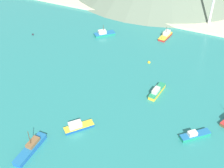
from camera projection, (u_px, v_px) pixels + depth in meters
The scene contains 10 objects.
ground at pixel (23, 87), 91.72m from camera, with size 260.00×280.00×0.50m.
fishing_boat_2 at pixel (195, 135), 73.69m from camera, with size 7.21×7.17×2.14m.
fishing_boat_3 at pixel (31, 148), 70.05m from camera, with size 2.84×10.74×6.21m.
fishing_boat_4 at pixel (78, 126), 75.96m from camera, with size 6.80×7.61×2.55m.
fishing_boat_5 at pixel (157, 91), 88.08m from camera, with size 2.84×8.85×2.40m.
fishing_boat_6 at pixel (166, 35), 118.01m from camera, with size 3.63×8.87×4.74m.
fishing_boat_10 at pixel (104, 33), 119.67m from camera, with size 8.25×8.49×4.63m.
buoy_1 at pixel (33, 35), 120.17m from camera, with size 0.88×0.88×0.88m.
buoy_2 at pixel (149, 62), 102.69m from camera, with size 1.04×1.04×1.04m.
beach_strip at pixel (121, 6), 144.00m from camera, with size 247.00×21.25×1.20m, color beige.
Camera 1 is at (57.83, -22.97, 55.11)m, focal length 46.25 mm.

